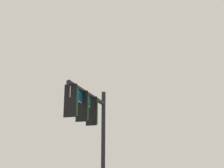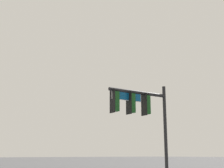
# 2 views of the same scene
# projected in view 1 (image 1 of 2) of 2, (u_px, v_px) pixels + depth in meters

# --- Properties ---
(signal_pole_near) EXTENTS (4.14, 0.67, 5.75)m
(signal_pole_near) POSITION_uv_depth(u_px,v_px,m) (90.00, 116.00, 13.67)
(signal_pole_near) COLOR black
(signal_pole_near) RESTS_ON ground_plane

